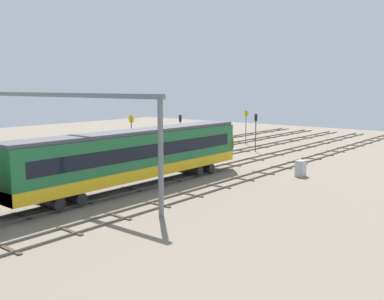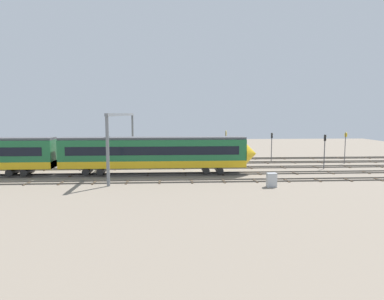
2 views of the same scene
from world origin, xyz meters
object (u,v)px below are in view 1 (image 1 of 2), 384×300
Objects in this scene: signal_light_trackside_departure at (180,127)px; speed_sign_near_foreground at (131,129)px; train at (2,180)px; overhead_gantry at (52,113)px; speed_sign_mid_trackside at (246,123)px; relay_cabinet at (301,168)px; signal_light_trackside_approach at (256,127)px.

speed_sign_near_foreground is at bearing 169.42° from signal_light_trackside_departure.
speed_sign_near_foreground is (23.37, 13.22, 0.75)m from train.
signal_light_trackside_departure is at bearing 15.51° from overhead_gantry.
signal_light_trackside_departure is (30.95, 11.80, 0.45)m from train.
train is 33.12m from signal_light_trackside_departure.
speed_sign_near_foreground is at bearing 165.21° from speed_sign_mid_trackside.
signal_light_trackside_departure is 3.11× the size of relay_cabinet.
overhead_gantry is (7.12, 5.19, 3.74)m from train.
relay_cabinet is (-16.84, -16.77, -2.42)m from speed_sign_mid_trackside.
speed_sign_near_foreground is 1.07× the size of signal_light_trackside_departure.
overhead_gantry reaches higher than relay_cabinet.
signal_light_trackside_approach is 3.24× the size of relay_cabinet.
speed_sign_mid_trackside is (18.53, -4.89, -0.21)m from speed_sign_near_foreground.
signal_light_trackside_approach is (36.22, 3.25, 0.57)m from train.
overhead_gantry is 16.26× the size of relay_cabinet.
train is at bearing 161.38° from relay_cabinet.
train is 42.72m from speed_sign_mid_trackside.
overhead_gantry is 4.88× the size of speed_sign_near_foreground.
signal_light_trackside_approach reaches higher than signal_light_trackside_departure.
relay_cabinet is (-11.16, -11.70, -2.46)m from signal_light_trackside_approach.
speed_sign_near_foreground is 16.26m from signal_light_trackside_approach.
relay_cabinet is at bearing -106.23° from signal_light_trackside_departure.
train reaches higher than signal_light_trackside_departure.
speed_sign_near_foreground is 19.17m from speed_sign_mid_trackside.
relay_cabinet is (-5.89, -20.25, -2.34)m from signal_light_trackside_departure.
signal_light_trackside_approach is (-5.68, -5.07, 0.04)m from speed_sign_mid_trackside.
signal_light_trackside_approach is (12.85, -9.96, -0.17)m from speed_sign_near_foreground.
relay_cabinet is (1.69, -21.66, -2.64)m from speed_sign_near_foreground.
speed_sign_near_foreground is 1.03× the size of signal_light_trackside_approach.
overhead_gantry is 23.22m from relay_cabinet.
speed_sign_near_foreground reaches higher than speed_sign_mid_trackside.
speed_sign_mid_trackside reaches higher than relay_cabinet.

